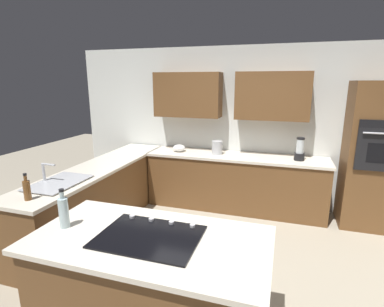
# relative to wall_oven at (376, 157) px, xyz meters

# --- Properties ---
(ground_plane) EXTENTS (14.00, 14.00, 0.00)m
(ground_plane) POSITION_rel_wall_oven_xyz_m (1.85, 1.72, -1.03)
(ground_plane) COLOR #9E937F
(wall_back) EXTENTS (6.00, 0.44, 2.60)m
(wall_back) POSITION_rel_wall_oven_xyz_m (1.92, -0.33, 0.41)
(wall_back) COLOR silver
(wall_back) RESTS_ON ground
(lower_cabinets_back) EXTENTS (2.80, 0.60, 0.86)m
(lower_cabinets_back) POSITION_rel_wall_oven_xyz_m (1.95, -0.00, -0.60)
(lower_cabinets_back) COLOR brown
(lower_cabinets_back) RESTS_ON ground
(countertop_back) EXTENTS (2.84, 0.64, 0.04)m
(countertop_back) POSITION_rel_wall_oven_xyz_m (1.95, -0.00, -0.15)
(countertop_back) COLOR silver
(countertop_back) RESTS_ON lower_cabinets_back
(lower_cabinets_side) EXTENTS (0.60, 2.90, 0.86)m
(lower_cabinets_side) POSITION_rel_wall_oven_xyz_m (3.67, 1.17, -0.60)
(lower_cabinets_side) COLOR brown
(lower_cabinets_side) RESTS_ON ground
(countertop_side) EXTENTS (0.64, 2.94, 0.04)m
(countertop_side) POSITION_rel_wall_oven_xyz_m (3.67, 1.17, -0.15)
(countertop_side) COLOR silver
(countertop_side) RESTS_ON lower_cabinets_side
(island_base) EXTENTS (1.73, 0.86, 0.86)m
(island_base) POSITION_rel_wall_oven_xyz_m (2.16, 2.72, -0.60)
(island_base) COLOR brown
(island_base) RESTS_ON ground
(island_top) EXTENTS (1.81, 0.94, 0.04)m
(island_top) POSITION_rel_wall_oven_xyz_m (2.16, 2.72, -0.15)
(island_top) COLOR silver
(island_top) RESTS_ON island_base
(wall_oven) EXTENTS (0.80, 0.66, 2.05)m
(wall_oven) POSITION_rel_wall_oven_xyz_m (0.00, 0.00, 0.00)
(wall_oven) COLOR brown
(wall_oven) RESTS_ON ground
(sink_unit) EXTENTS (0.46, 0.70, 0.23)m
(sink_unit) POSITION_rel_wall_oven_xyz_m (3.68, 1.94, -0.11)
(sink_unit) COLOR #515456
(sink_unit) RESTS_ON countertop_side
(cooktop) EXTENTS (0.76, 0.56, 0.03)m
(cooktop) POSITION_rel_wall_oven_xyz_m (2.16, 2.71, -0.12)
(cooktop) COLOR black
(cooktop) RESTS_ON island_top
(blender) EXTENTS (0.15, 0.15, 0.34)m
(blender) POSITION_rel_wall_oven_xyz_m (1.00, 0.01, 0.02)
(blender) COLOR black
(blender) RESTS_ON countertop_back
(mixing_bowl) EXTENTS (0.21, 0.21, 0.12)m
(mixing_bowl) POSITION_rel_wall_oven_xyz_m (2.90, 0.01, -0.07)
(mixing_bowl) COLOR white
(mixing_bowl) RESTS_ON countertop_back
(kettle) EXTENTS (0.17, 0.17, 0.22)m
(kettle) POSITION_rel_wall_oven_xyz_m (2.25, 0.01, -0.02)
(kettle) COLOR #B7BABF
(kettle) RESTS_ON countertop_back
(dish_soap_bottle) EXTENTS (0.07, 0.07, 0.28)m
(dish_soap_bottle) POSITION_rel_wall_oven_xyz_m (3.62, 2.42, -0.02)
(dish_soap_bottle) COLOR brown
(dish_soap_bottle) RESTS_ON countertop_side
(oil_bottle) EXTENTS (0.08, 0.08, 0.33)m
(oil_bottle) POSITION_rel_wall_oven_xyz_m (2.88, 2.78, 0.00)
(oil_bottle) COLOR silver
(oil_bottle) RESTS_ON island_top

